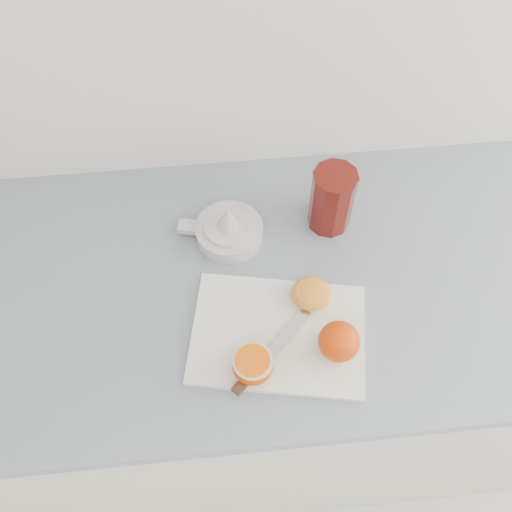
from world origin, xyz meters
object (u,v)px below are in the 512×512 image
object	(u,v)px
cutting_board	(278,334)
citrus_juicer	(228,229)
counter	(293,361)
red_tumbler	(331,201)
half_orange	(253,365)

from	to	relation	value
cutting_board	citrus_juicer	world-z (taller)	citrus_juicer
cutting_board	citrus_juicer	size ratio (longest dim) A/B	1.81
counter	red_tumbler	world-z (taller)	red_tumbler
counter	half_orange	size ratio (longest dim) A/B	32.41
half_orange	red_tumbler	distance (m)	0.36
half_orange	citrus_juicer	size ratio (longest dim) A/B	0.41
half_orange	citrus_juicer	distance (m)	0.29
counter	red_tumbler	size ratio (longest dim) A/B	15.99
half_orange	cutting_board	bearing A→B (deg)	51.38
counter	half_orange	distance (m)	0.53
cutting_board	citrus_juicer	distance (m)	0.24
counter	cutting_board	distance (m)	0.47
citrus_juicer	red_tumbler	size ratio (longest dim) A/B	1.19
cutting_board	red_tumbler	size ratio (longest dim) A/B	2.16
counter	half_orange	bearing A→B (deg)	-122.60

